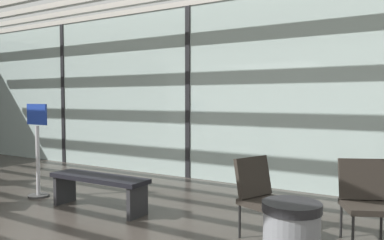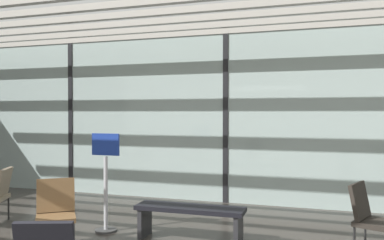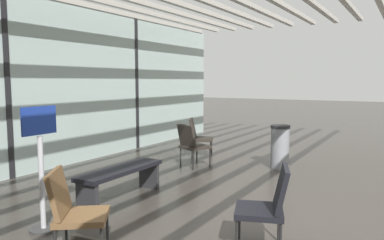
{
  "view_description": "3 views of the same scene",
  "coord_description": "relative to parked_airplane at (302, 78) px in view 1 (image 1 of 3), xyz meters",
  "views": [
    {
      "loc": [
        3.88,
        -1.08,
        1.52
      ],
      "look_at": [
        -1.24,
        7.36,
        0.97
      ],
      "focal_mm": 36.0,
      "sensor_mm": 36.0,
      "label": 1
    },
    {
      "loc": [
        1.86,
        -2.57,
        1.75
      ],
      "look_at": [
        -0.91,
        5.83,
        1.58
      ],
      "focal_mm": 38.37,
      "sensor_mm": 36.0,
      "label": 2
    },
    {
      "loc": [
        -3.89,
        -0.88,
        1.73
      ],
      "look_at": [
        0.94,
        2.0,
        1.13
      ],
      "focal_mm": 34.73,
      "sensor_mm": 36.0,
      "label": 3
    }
  ],
  "objects": [
    {
      "name": "lounge_chair_2",
      "position": [
        1.72,
        -7.82,
        -1.66
      ],
      "size": [
        0.67,
        0.64,
        0.87
      ],
      "rotation": [
        0.0,
        0.0,
        1.19
      ],
      "color": "#28231E",
      "rests_on": "ground"
    },
    {
      "name": "info_sign",
      "position": [
        -1.87,
        -7.97,
        -1.47
      ],
      "size": [
        0.44,
        0.32,
        1.44
      ],
      "color": "#333333",
      "rests_on": "ground"
    },
    {
      "name": "parked_airplane",
      "position": [
        0.0,
        0.0,
        0.0
      ],
      "size": [
        13.14,
        4.3,
        4.3
      ],
      "color": "#B2BCD6",
      "rests_on": "ground"
    },
    {
      "name": "window_mullion_0",
      "position": [
        -4.16,
        -5.49,
        -0.52
      ],
      "size": [
        0.1,
        0.12,
        3.27
      ],
      "primitive_type": "cube",
      "color": "black",
      "rests_on": "ground"
    },
    {
      "name": "glass_curtain_wall",
      "position": [
        -0.66,
        -5.49,
        -0.52
      ],
      "size": [
        14.0,
        0.08,
        3.27
      ],
      "primitive_type": "cube",
      "color": "#A3B7B2",
      "rests_on": "ground"
    },
    {
      "name": "lounge_chair_1",
      "position": [
        2.71,
        -7.4,
        -1.66
      ],
      "size": [
        0.66,
        0.68,
        0.87
      ],
      "rotation": [
        0.0,
        0.0,
        0.44
      ],
      "color": "#28231E",
      "rests_on": "ground"
    },
    {
      "name": "waiting_bench",
      "position": [
        -0.56,
        -7.99,
        -1.79
      ],
      "size": [
        1.5,
        0.42,
        0.47
      ],
      "rotation": [
        0.0,
        0.0,
        0.01
      ],
      "color": "black",
      "rests_on": "ground"
    },
    {
      "name": "window_mullion_1",
      "position": [
        -0.66,
        -5.49,
        -0.52
      ],
      "size": [
        0.1,
        0.12,
        3.27
      ],
      "primitive_type": "cube",
      "color": "black",
      "rests_on": "ground"
    }
  ]
}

